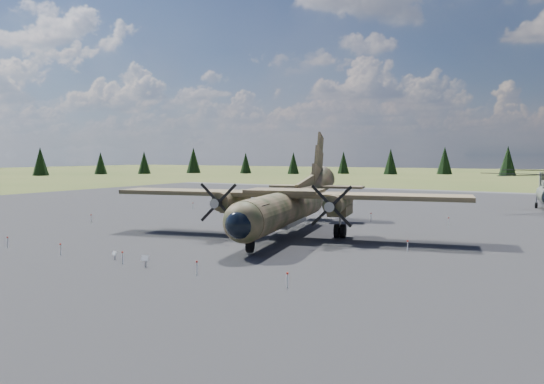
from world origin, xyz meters
The scene contains 7 objects.
ground centered at (0.00, 0.00, 0.00)m, with size 500.00×500.00×0.00m, color brown.
apron centered at (0.00, 10.00, 0.00)m, with size 120.00×120.00×0.04m, color #535458.
transport_plane centered at (4.94, 3.22, 2.90)m, with size 30.54×27.39×10.10m.
info_placard_left centered at (0.50, -12.76, 0.40)m, with size 0.41×0.22×0.60m.
info_placard_right centered at (3.92, -13.48, 0.51)m, with size 0.52×0.30×0.77m.
barrier_fence centered at (-0.46, -0.08, 0.51)m, with size 33.12×29.62×0.85m.
treeline centered at (-3.17, 0.99, 4.68)m, with size 324.23×331.79×10.89m.
Camera 1 is at (27.11, -37.54, 6.99)m, focal length 35.00 mm.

